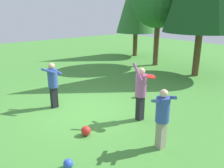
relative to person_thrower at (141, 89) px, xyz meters
name	(u,v)px	position (x,y,z in m)	size (l,w,h in m)	color
ground_plane	(84,111)	(-1.73, -0.99, -1.02)	(40.00, 40.00, 0.00)	#478C38
person_thrower	(141,89)	(0.00, 0.00, 0.00)	(0.60, 0.55, 1.89)	black
person_catcher	(162,114)	(1.45, -0.77, -0.09)	(0.72, 0.71, 1.58)	gray
person_bystander	(53,82)	(-2.67, -1.63, -0.06)	(0.72, 0.69, 1.64)	black
frisbee	(151,77)	(0.34, 0.05, 0.48)	(0.28, 0.28, 0.07)	red
ball_blue	(68,164)	(0.67, -2.99, -0.91)	(0.23, 0.23, 0.23)	blue
ball_orange	(137,95)	(-1.43, 1.37, -0.91)	(0.22, 0.22, 0.22)	orange
ball_red	(86,131)	(-0.28, -1.88, -0.89)	(0.28, 0.28, 0.28)	red
tree_left	(159,1)	(-4.83, 6.51, 2.88)	(3.25, 3.25, 5.55)	brown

